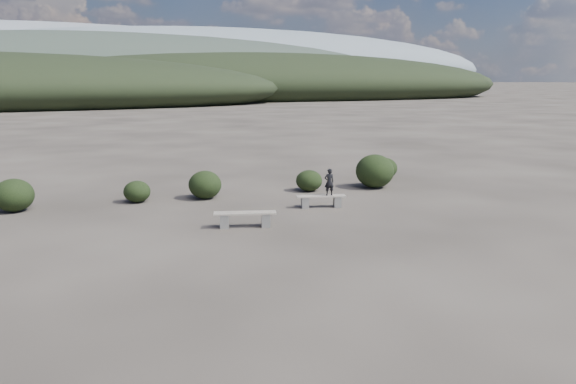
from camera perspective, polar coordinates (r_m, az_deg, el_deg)
name	(u,v)px	position (r m, az deg, el deg)	size (l,w,h in m)	color
ground	(362,259)	(14.27, 7.56, -6.76)	(1200.00, 1200.00, 0.00)	#2F2924
bench_left	(245,218)	(17.07, -4.38, -2.66)	(1.92, 0.88, 0.47)	slate
bench_right	(321,200)	(19.66, 3.38, -0.83)	(1.75, 0.78, 0.43)	slate
seated_person	(329,182)	(19.59, 4.21, 1.02)	(0.34, 0.23, 0.94)	black
shrub_a	(137,192)	(21.17, -15.09, 0.05)	(0.97, 0.97, 0.79)	black
shrub_b	(205,185)	(21.28, -8.43, 0.73)	(1.23, 1.23, 1.06)	black
shrub_c	(309,181)	(22.51, 2.15, 1.17)	(1.06, 1.06, 0.85)	black
shrub_d	(375,171)	(23.44, 8.81, 2.11)	(1.58, 1.58, 1.38)	black
shrub_e	(385,168)	(25.69, 9.79, 2.40)	(1.13, 1.13, 0.94)	black
shrub_f	(14,195)	(21.15, -26.10, -0.29)	(1.32, 1.32, 1.12)	black
mountain_ridges	(69,67)	(351.03, -21.35, 11.71)	(500.00, 400.00, 56.00)	black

